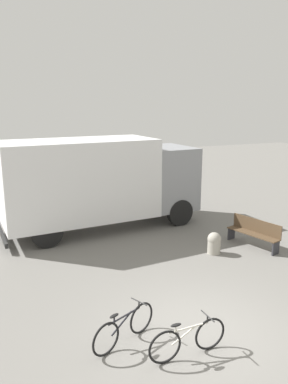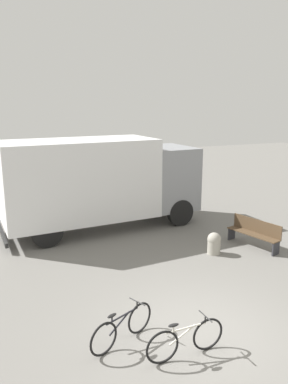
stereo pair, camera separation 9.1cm
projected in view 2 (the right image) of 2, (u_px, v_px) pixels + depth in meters
name	position (u px, v px, depth m)	size (l,w,h in m)	color
ground_plane	(198.00, 332.00, 7.89)	(60.00, 60.00, 0.00)	slate
delivery_truck	(100.00, 180.00, 14.07)	(7.58, 2.91, 3.43)	white
park_bench	(254.00, 232.00, 12.51)	(0.85, 1.93, 0.92)	brown
bicycle_near	(122.00, 327.00, 7.44)	(1.53, 0.73, 0.76)	black
bicycle_middle	(186.00, 340.00, 7.04)	(1.66, 0.44, 0.76)	black
bollard_near_bench	(214.00, 243.00, 11.92)	(0.44, 0.44, 0.70)	#9E998C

